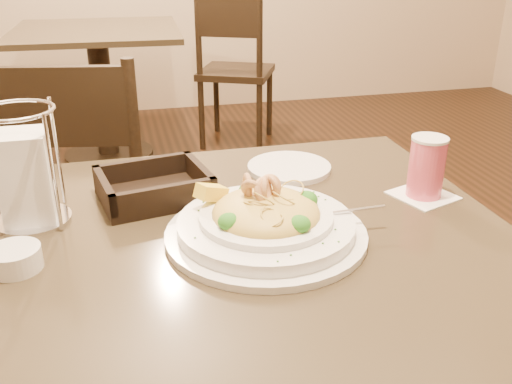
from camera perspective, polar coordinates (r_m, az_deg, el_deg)
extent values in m
cube|color=#463B28|center=(0.98, 0.28, -5.55)|extent=(0.90, 0.90, 0.03)
cylinder|color=black|center=(3.57, -14.44, 3.71)|extent=(0.52, 0.52, 0.03)
cylinder|color=black|center=(3.46, -15.06, 9.31)|extent=(0.12, 0.12, 0.69)
cube|color=#463B28|center=(3.39, -15.74, 15.20)|extent=(0.94, 0.94, 0.03)
cube|color=black|center=(1.92, -15.95, -0.45)|extent=(0.49, 0.49, 0.04)
cylinder|color=black|center=(2.15, -9.58, -4.03)|extent=(0.04, 0.04, 0.43)
cylinder|color=black|center=(2.22, -18.85, -4.09)|extent=(0.04, 0.04, 0.43)
cylinder|color=black|center=(1.84, -10.73, -9.34)|extent=(0.04, 0.04, 0.43)
cylinder|color=black|center=(1.93, -21.52, -9.16)|extent=(0.04, 0.04, 0.43)
cylinder|color=black|center=(1.63, -12.04, 5.02)|extent=(0.04, 0.04, 0.46)
cylinder|color=black|center=(1.73, -23.96, 4.49)|extent=(0.04, 0.04, 0.46)
cube|color=black|center=(1.64, -18.63, 8.06)|extent=(0.36, 0.10, 0.22)
cube|color=black|center=(3.60, -2.00, 11.89)|extent=(0.56, 0.56, 0.04)
cylinder|color=black|center=(3.79, 1.35, 8.89)|extent=(0.04, 0.04, 0.43)
cylinder|color=black|center=(3.87, -3.99, 9.14)|extent=(0.04, 0.04, 0.43)
cylinder|color=black|center=(3.45, 0.33, 7.33)|extent=(0.04, 0.04, 0.43)
cylinder|color=black|center=(3.53, -5.46, 7.62)|extent=(0.04, 0.04, 0.43)
cylinder|color=black|center=(3.34, 0.36, 15.30)|extent=(0.04, 0.04, 0.46)
cylinder|color=black|center=(3.43, -5.79, 15.41)|extent=(0.04, 0.04, 0.46)
cube|color=black|center=(3.37, -2.79, 17.06)|extent=(0.34, 0.18, 0.22)
cylinder|color=white|center=(0.97, 0.99, -4.23)|extent=(0.34, 0.34, 0.01)
cylinder|color=white|center=(0.97, 1.00, -3.33)|extent=(0.30, 0.30, 0.02)
cylinder|color=white|center=(0.96, 1.01, -2.48)|extent=(0.23, 0.23, 0.01)
ellipsoid|color=gold|center=(0.96, 1.01, -2.13)|extent=(0.18, 0.18, 0.06)
cube|color=yellow|center=(1.00, -4.51, -0.05)|extent=(0.07, 0.06, 0.04)
cube|color=silver|center=(0.99, 9.29, -1.87)|extent=(0.13, 0.02, 0.01)
cube|color=silver|center=(0.97, 5.49, -2.09)|extent=(0.03, 0.02, 0.00)
torus|color=gold|center=(0.98, 1.02, -0.92)|extent=(0.06, 0.06, 0.02)
torus|color=gold|center=(0.89, 1.88, -2.87)|extent=(0.03, 0.04, 0.02)
torus|color=gold|center=(0.98, 3.61, 0.26)|extent=(0.05, 0.05, 0.03)
torus|color=gold|center=(0.93, 4.52, -2.69)|extent=(0.04, 0.04, 0.02)
torus|color=gold|center=(0.95, 1.18, -1.62)|extent=(0.05, 0.05, 0.02)
torus|color=gold|center=(0.93, 0.51, -1.40)|extent=(0.06, 0.05, 0.05)
torus|color=gold|center=(0.90, 1.37, -2.40)|extent=(0.04, 0.04, 0.03)
torus|color=gold|center=(0.95, 2.41, -1.31)|extent=(0.06, 0.06, 0.03)
torus|color=gold|center=(0.93, -0.37, -1.25)|extent=(0.04, 0.04, 0.02)
torus|color=gold|center=(0.95, 2.97, -0.67)|extent=(0.04, 0.04, 0.02)
torus|color=gold|center=(0.92, -0.13, -2.04)|extent=(0.05, 0.06, 0.03)
torus|color=gold|center=(0.94, 1.12, -2.38)|extent=(0.05, 0.05, 0.03)
torus|color=gold|center=(0.97, 1.83, -0.95)|extent=(0.05, 0.04, 0.03)
torus|color=gold|center=(1.01, 1.23, -0.29)|extent=(0.04, 0.04, 0.02)
torus|color=gold|center=(0.92, -0.13, -1.97)|extent=(0.05, 0.06, 0.03)
torus|color=gold|center=(0.93, 0.92, -0.72)|extent=(0.04, 0.06, 0.04)
torus|color=gold|center=(0.97, 1.03, -0.72)|extent=(0.04, 0.04, 0.03)
torus|color=gold|center=(0.94, 1.51, -1.41)|extent=(0.04, 0.04, 0.01)
torus|color=gold|center=(0.93, 1.07, -2.44)|extent=(0.06, 0.06, 0.03)
torus|color=gold|center=(0.94, 2.82, -0.60)|extent=(0.05, 0.06, 0.04)
torus|color=#E6AA72|center=(0.95, -0.87, 0.60)|extent=(0.01, 0.04, 0.04)
torus|color=#E6AA72|center=(0.95, 1.35, 0.47)|extent=(0.04, 0.02, 0.04)
torus|color=#E6AA72|center=(0.94, -0.34, 0.20)|extent=(0.05, 0.05, 0.04)
torus|color=#E6AA72|center=(0.94, 0.75, 0.13)|extent=(0.05, 0.05, 0.04)
torus|color=#E6AA72|center=(0.95, 1.55, 0.49)|extent=(0.03, 0.05, 0.04)
torus|color=#E6AA72|center=(0.94, 0.81, 0.25)|extent=(0.02, 0.04, 0.04)
ellipsoid|color=#1F5E15|center=(0.98, 5.07, -0.76)|extent=(0.04, 0.04, 0.03)
ellipsoid|color=#1F5E15|center=(1.02, -0.64, 0.17)|extent=(0.04, 0.04, 0.03)
ellipsoid|color=#1F5E15|center=(0.91, -2.72, -2.98)|extent=(0.04, 0.04, 0.03)
ellipsoid|color=#1F5E15|center=(0.90, 4.36, -3.22)|extent=(0.04, 0.04, 0.03)
cube|color=#266619|center=(1.02, -5.29, -1.01)|extent=(0.00, 0.00, 0.00)
cube|color=#266619|center=(1.04, 6.95, -0.76)|extent=(0.00, 0.00, 0.00)
cube|color=#266619|center=(0.91, -6.12, -4.56)|extent=(0.00, 0.00, 0.00)
cube|color=#266619|center=(0.99, -5.76, -1.82)|extent=(0.00, 0.00, 0.00)
cube|color=#266619|center=(0.90, 8.27, -4.93)|extent=(0.00, 0.00, 0.00)
cube|color=#266619|center=(0.89, 6.71, -5.11)|extent=(0.00, 0.00, 0.00)
cube|color=#266619|center=(0.86, 3.51, -6.30)|extent=(0.00, 0.00, 0.00)
cube|color=#266619|center=(1.09, 1.06, 0.70)|extent=(0.00, 0.00, 0.00)
cube|color=#266619|center=(0.94, 7.94, -3.72)|extent=(0.00, 0.00, 0.00)
cube|color=#266619|center=(1.05, 6.27, -0.44)|extent=(0.00, 0.00, 0.00)
cube|color=#266619|center=(0.84, 2.18, -6.94)|extent=(0.00, 0.00, 0.00)
cube|color=#266619|center=(1.08, -0.91, 0.52)|extent=(0.00, 0.00, 0.00)
cube|color=#266619|center=(1.07, 5.80, 0.02)|extent=(0.00, 0.00, 0.00)
cube|color=white|center=(1.17, 16.34, -0.33)|extent=(0.14, 0.14, 0.00)
cylinder|color=#E3506B|center=(1.15, 16.69, 2.38)|extent=(0.07, 0.07, 0.12)
cylinder|color=white|center=(1.13, 17.04, 5.12)|extent=(0.07, 0.07, 0.01)
cube|color=black|center=(1.13, -10.09, -0.29)|extent=(0.23, 0.20, 0.01)
cube|color=black|center=(1.15, -5.65, 1.81)|extent=(0.04, 0.17, 0.04)
cube|color=black|center=(1.10, -14.91, 0.19)|extent=(0.04, 0.17, 0.04)
cube|color=black|center=(1.19, -11.16, 2.33)|extent=(0.20, 0.05, 0.04)
cube|color=black|center=(1.05, -9.10, -0.46)|extent=(0.20, 0.05, 0.04)
cylinder|color=silver|center=(1.10, -21.33, -2.55)|extent=(0.13, 0.13, 0.01)
torus|color=silver|center=(1.04, -23.03, 7.53)|extent=(0.13, 0.13, 0.01)
cube|color=white|center=(1.07, -22.00, 1.45)|extent=(0.11, 0.11, 0.16)
cylinder|color=silver|center=(1.01, -19.64, 1.78)|extent=(0.01, 0.01, 0.21)
cylinder|color=silver|center=(1.11, -19.25, 3.77)|extent=(0.01, 0.01, 0.21)
cylinder|color=white|center=(1.25, 3.33, 2.46)|extent=(0.21, 0.21, 0.01)
cylinder|color=white|center=(0.96, -22.98, -6.16)|extent=(0.10, 0.10, 0.04)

